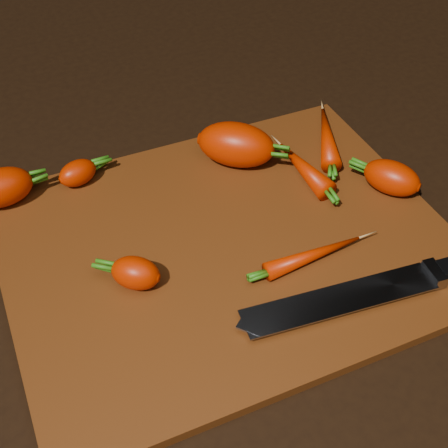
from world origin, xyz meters
name	(u,v)px	position (x,y,z in m)	size (l,w,h in m)	color
ground	(227,251)	(0.00, 0.00, -0.01)	(2.00, 2.00, 0.01)	black
cutting_board	(228,245)	(0.00, 0.00, 0.01)	(0.50, 0.40, 0.01)	#562A0F
carrot_0	(2,187)	(-0.22, 0.17, 0.04)	(0.07, 0.05, 0.05)	red
carrot_1	(136,273)	(-0.12, -0.02, 0.03)	(0.05, 0.04, 0.04)	red
carrot_2	(236,145)	(0.07, 0.13, 0.04)	(0.10, 0.06, 0.06)	red
carrot_3	(78,173)	(-0.13, 0.17, 0.03)	(0.05, 0.03, 0.03)	red
carrot_4	(392,178)	(0.22, 0.00, 0.03)	(0.07, 0.04, 0.04)	red
carrot_5	(327,136)	(0.20, 0.12, 0.03)	(0.13, 0.03, 0.03)	red
carrot_6	(314,255)	(0.07, -0.07, 0.02)	(0.12, 0.02, 0.02)	red
carrot_7	(303,167)	(0.14, 0.07, 0.03)	(0.11, 0.03, 0.03)	red
knife	(358,295)	(0.09, -0.13, 0.02)	(0.34, 0.06, 0.02)	gray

